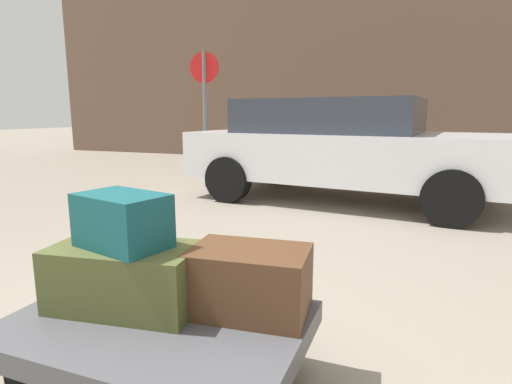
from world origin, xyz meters
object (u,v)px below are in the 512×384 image
Objects in this scene: duffel_bag_teal_topmost_pile at (122,220)px; bollard_kerb_near at (502,166)px; duffel_bag_brown_front_right at (249,281)px; parked_car at (342,147)px; duffel_bag_olive_front_left at (126,277)px; luggage_cart at (158,333)px; no_parking_sign at (205,104)px.

duffel_bag_teal_topmost_pile reaches higher than bollard_kerb_near.
duffel_bag_brown_front_right is 4.30m from parked_car.
duffel_bag_brown_front_right is at bearing -85.74° from parked_car.
bollard_kerb_near is at bearing 83.11° from duffel_bag_teal_topmost_pile.
duffel_bag_olive_front_left is 1.17× the size of bollard_kerb_near.
duffel_bag_brown_front_right reaches higher than duffel_bag_olive_front_left.
bollard_kerb_near is (2.47, 2.72, -0.48)m from parked_car.
duffel_bag_olive_front_left is 4.46m from parked_car.
luggage_cart is at bearing -0.93° from duffel_bag_teal_topmost_pile.
duffel_bag_teal_topmost_pile is (-0.19, 0.05, 0.48)m from luggage_cart.
duffel_bag_teal_topmost_pile is 0.09× the size of parked_car.
parked_car is at bearing -132.23° from bollard_kerb_near.
parked_car is (0.22, 4.44, 0.28)m from duffel_bag_olive_front_left.
duffel_bag_teal_topmost_pile is at bearing -110.61° from bollard_kerb_near.
luggage_cart is 0.28× the size of parked_car.
duffel_bag_brown_front_right is at bearing -60.21° from no_parking_sign.
no_parking_sign reaches higher than duffel_bag_brown_front_right.
luggage_cart is at bearing -154.48° from duffel_bag_brown_front_right.
duffel_bag_teal_topmost_pile reaches higher than luggage_cart.
luggage_cart is 2.44× the size of duffel_bag_brown_front_right.
luggage_cart is at bearing -109.11° from bollard_kerb_near.
bollard_kerb_near is at bearing 61.60° from duffel_bag_olive_front_left.
duffel_bag_brown_front_right is 5.37m from no_parking_sign.
no_parking_sign is at bearing 115.42° from luggage_cart.
no_parking_sign is (-2.09, 4.76, 0.89)m from duffel_bag_olive_front_left.
no_parking_sign is (-2.31, 0.31, 0.61)m from parked_car.
luggage_cart is at bearing -64.58° from no_parking_sign.
duffel_bag_olive_front_left is 7.66m from bollard_kerb_near.
duffel_bag_teal_topmost_pile is 0.18× the size of no_parking_sign.
duffel_bag_brown_front_right is 0.12× the size of parked_car.
duffel_bag_olive_front_left is 0.57m from duffel_bag_brown_front_right.
duffel_bag_teal_topmost_pile is 0.70× the size of bollard_kerb_near.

